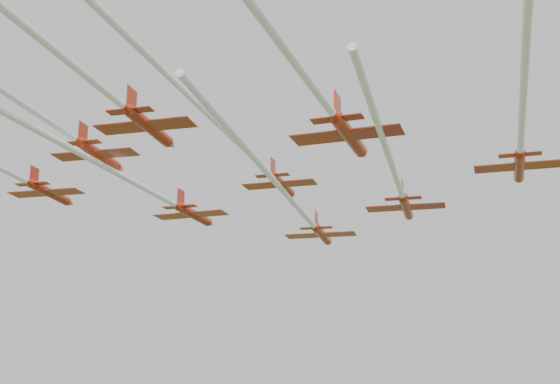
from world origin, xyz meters
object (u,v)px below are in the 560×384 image
(jet_row3_mid, at_px, (250,154))
(jet_trail_solo, at_px, (51,47))
(jet_row2_right, at_px, (398,182))
(jet_row3_right, at_px, (522,116))
(jet_row4_left, at_px, (19,101))
(jet_row4_right, at_px, (313,87))
(jet_row2_left, at_px, (152,192))
(jet_lead, at_px, (299,208))

(jet_row3_mid, distance_m, jet_trail_solo, 28.60)
(jet_row2_right, height_order, jet_row3_right, jet_row3_right)
(jet_row4_left, relative_size, jet_row4_right, 1.12)
(jet_row4_left, xyz_separation_m, jet_trail_solo, (10.86, -12.37, -2.39))
(jet_row2_left, height_order, jet_row4_right, jet_row2_left)
(jet_row2_right, bearing_deg, jet_row3_right, -52.34)
(jet_row2_right, bearing_deg, jet_row4_left, -139.27)
(jet_row2_right, xyz_separation_m, jet_row3_right, (12.00, -14.13, 0.71))
(jet_row4_left, relative_size, jet_trail_solo, 1.00)
(jet_row2_left, height_order, jet_row2_right, jet_row2_left)
(jet_row2_left, bearing_deg, jet_lead, 42.46)
(jet_row3_mid, bearing_deg, jet_trail_solo, -97.32)
(jet_row3_right, relative_size, jet_row4_right, 1.13)
(jet_lead, distance_m, jet_trail_solo, 48.59)
(jet_row3_right, relative_size, jet_row4_left, 1.01)
(jet_row2_left, distance_m, jet_row3_mid, 16.52)
(jet_row2_right, xyz_separation_m, jet_row4_right, (-2.47, -25.90, 0.15))
(jet_row4_left, xyz_separation_m, jet_row4_right, (24.59, -0.31, -1.77))
(jet_row2_left, relative_size, jet_row4_left, 0.88)
(jet_row2_left, distance_m, jet_row3_right, 40.89)
(jet_lead, distance_m, jet_row2_right, 16.85)
(jet_row2_right, bearing_deg, jet_row3_mid, -145.37)
(jet_row2_left, xyz_separation_m, jet_row4_left, (-0.31, -24.53, 1.18))
(jet_row2_left, bearing_deg, jet_row2_right, 4.34)
(jet_row4_left, bearing_deg, jet_lead, 66.32)
(jet_row3_right, xyz_separation_m, jet_row4_right, (-14.47, -11.77, -0.56))
(jet_row3_right, height_order, jet_row4_right, jet_row3_right)
(jet_row4_left, height_order, jet_row4_right, jet_row4_left)
(jet_lead, height_order, jet_row4_right, jet_lead)
(jet_row3_mid, bearing_deg, jet_lead, 91.27)
(jet_row2_left, bearing_deg, jet_row3_mid, -29.20)
(jet_lead, xyz_separation_m, jet_trail_solo, (-3.05, -48.48, -1.19))
(jet_row3_right, bearing_deg, jet_lead, 135.17)
(jet_row3_right, distance_m, jet_row4_right, 18.66)
(jet_lead, relative_size, jet_row2_right, 1.28)
(jet_row2_left, height_order, jet_row3_mid, jet_row3_mid)
(jet_row2_left, relative_size, jet_row3_mid, 1.06)
(jet_row2_left, relative_size, jet_row4_right, 0.99)
(jet_lead, bearing_deg, jet_row2_right, -41.45)
(jet_row4_left, bearing_deg, jet_trail_solo, -51.30)
(jet_row2_left, xyz_separation_m, jet_row4_right, (24.28, -24.84, -0.59))
(jet_lead, distance_m, jet_row3_mid, 20.16)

